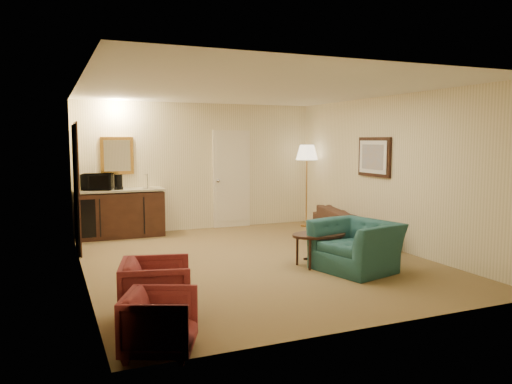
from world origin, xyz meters
TOP-DOWN VIEW (x-y plane):
  - ground at (0.00, 0.00)m, footprint 6.00×6.00m
  - room_walls at (-0.10, 0.77)m, footprint 5.02×6.01m
  - wetbar_cabinet at (-1.65, 2.72)m, footprint 1.64×0.58m
  - sofa at (2.15, 0.65)m, footprint 1.03×2.11m
  - teal_armchair at (1.10, -1.10)m, footprint 0.96×1.23m
  - rose_chair_near at (-1.93, -2.00)m, footprint 0.79×0.82m
  - rose_chair_far at (-2.06, -2.80)m, footprint 0.75×0.77m
  - coffee_table at (0.75, -0.65)m, footprint 0.88×0.64m
  - floor_lamp at (2.20, 2.40)m, footprint 0.54×0.54m
  - waste_bin at (-1.00, 2.65)m, footprint 0.26×0.26m
  - microwave at (-2.05, 2.72)m, footprint 0.61×0.43m
  - coffee_maker at (-1.68, 2.65)m, footprint 0.18×0.18m

SIDE VIEW (x-z plane):
  - ground at x=0.00m, z-range 0.00..0.00m
  - waste_bin at x=-1.00m, z-range 0.00..0.30m
  - coffee_table at x=0.75m, z-range 0.00..0.48m
  - rose_chair_far at x=-2.06m, z-range 0.00..0.61m
  - rose_chair_near at x=-1.93m, z-range 0.00..0.71m
  - sofa at x=2.15m, z-range 0.00..0.79m
  - wetbar_cabinet at x=-1.65m, z-range 0.00..0.92m
  - teal_armchair at x=1.10m, z-range 0.00..0.95m
  - floor_lamp at x=2.20m, z-range 0.00..1.76m
  - coffee_maker at x=-1.68m, z-range 0.92..1.21m
  - microwave at x=-2.05m, z-range 0.92..1.29m
  - room_walls at x=-0.10m, z-range 0.41..3.02m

